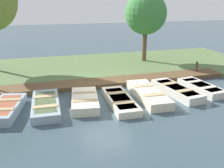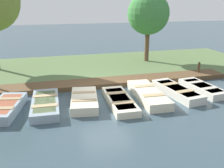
{
  "view_description": "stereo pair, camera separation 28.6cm",
  "coord_description": "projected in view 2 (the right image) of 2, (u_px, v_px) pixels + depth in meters",
  "views": [
    {
      "loc": [
        11.3,
        -2.94,
        4.52
      ],
      "look_at": [
        0.29,
        0.25,
        0.65
      ],
      "focal_mm": 40.0,
      "sensor_mm": 36.0,
      "label": 1
    },
    {
      "loc": [
        11.38,
        -2.66,
        4.52
      ],
      "look_at": [
        0.29,
        0.25,
        0.65
      ],
      "focal_mm": 40.0,
      "sensor_mm": 36.0,
      "label": 2
    }
  ],
  "objects": [
    {
      "name": "rowboat_1",
      "position": [
        45.0,
        104.0,
        10.94
      ],
      "size": [
        3.12,
        1.23,
        0.38
      ],
      "rotation": [
        0.0,
        0.0,
        -0.03
      ],
      "color": "#8C9EA8",
      "rests_on": "ground_plane"
    },
    {
      "name": "park_tree_left",
      "position": [
        148.0,
        14.0,
        17.59
      ],
      "size": [
        2.96,
        2.96,
        5.1
      ],
      "color": "brown",
      "rests_on": "ground_plane"
    },
    {
      "name": "rowboat_6",
      "position": [
        202.0,
        88.0,
        12.92
      ],
      "size": [
        2.83,
        1.3,
        0.38
      ],
      "rotation": [
        0.0,
        0.0,
        0.1
      ],
      "color": "beige",
      "rests_on": "ground_plane"
    },
    {
      "name": "rowboat_2",
      "position": [
        84.0,
        100.0,
        11.33
      ],
      "size": [
        2.79,
        1.53,
        0.41
      ],
      "rotation": [
        0.0,
        0.0,
        -0.14
      ],
      "color": "beige",
      "rests_on": "ground_plane"
    },
    {
      "name": "rowboat_0",
      "position": [
        6.0,
        108.0,
        10.52
      ],
      "size": [
        2.84,
        1.64,
        0.43
      ],
      "rotation": [
        0.0,
        0.0,
        -0.21
      ],
      "color": "#8C9EA8",
      "rests_on": "ground_plane"
    },
    {
      "name": "mooring_post_far",
      "position": [
        199.0,
        69.0,
        15.45
      ],
      "size": [
        0.15,
        0.15,
        0.92
      ],
      "color": "brown",
      "rests_on": "ground_plane"
    },
    {
      "name": "rowboat_4",
      "position": [
        148.0,
        94.0,
        12.03
      ],
      "size": [
        3.48,
        1.26,
        0.42
      ],
      "rotation": [
        0.0,
        0.0,
        -0.04
      ],
      "color": "beige",
      "rests_on": "ground_plane"
    },
    {
      "name": "shore_bank",
      "position": [
        89.0,
        68.0,
        17.07
      ],
      "size": [
        8.0,
        24.0,
        0.2
      ],
      "color": "#567042",
      "rests_on": "ground_plane"
    },
    {
      "name": "rowboat_3",
      "position": [
        119.0,
        101.0,
        11.38
      ],
      "size": [
        3.21,
        1.13,
        0.33
      ],
      "rotation": [
        0.0,
        0.0,
        -0.03
      ],
      "color": "beige",
      "rests_on": "ground_plane"
    },
    {
      "name": "rowboat_5",
      "position": [
        177.0,
        91.0,
        12.47
      ],
      "size": [
        3.24,
        1.43,
        0.41
      ],
      "rotation": [
        0.0,
        0.0,
        0.14
      ],
      "color": "beige",
      "rests_on": "ground_plane"
    },
    {
      "name": "ground_plane",
      "position": [
        106.0,
        95.0,
        12.52
      ],
      "size": [
        80.0,
        80.0,
        0.0
      ],
      "primitive_type": "plane",
      "color": "#384C56"
    },
    {
      "name": "dock_walkway",
      "position": [
        99.0,
        83.0,
        13.93
      ],
      "size": [
        1.34,
        15.25,
        0.25
      ],
      "color": "brown",
      "rests_on": "ground_plane"
    }
  ]
}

